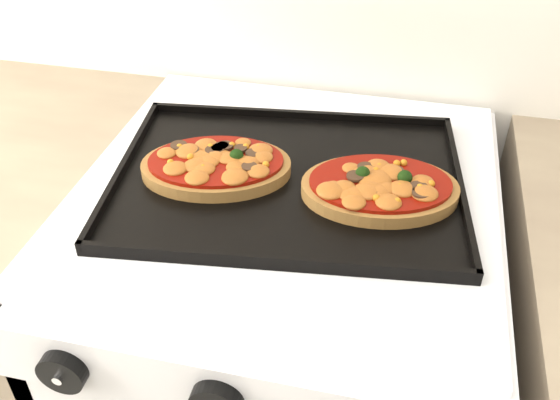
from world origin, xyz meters
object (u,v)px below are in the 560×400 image
(stove, at_px, (285,382))
(pizza_left, at_px, (216,164))
(pizza_right, at_px, (380,186))
(baking_tray, at_px, (288,178))

(stove, height_order, pizza_left, pizza_left)
(stove, bearing_deg, pizza_right, -4.21)
(stove, distance_m, pizza_left, 0.49)
(pizza_right, bearing_deg, stove, 175.79)
(stove, xyz_separation_m, pizza_right, (0.13, -0.01, 0.48))
(stove, height_order, pizza_right, pizza_right)
(stove, bearing_deg, baking_tray, -19.00)
(baking_tray, xyz_separation_m, pizza_right, (0.13, -0.01, 0.01))
(baking_tray, bearing_deg, pizza_right, -10.94)
(stove, distance_m, pizza_right, 0.50)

